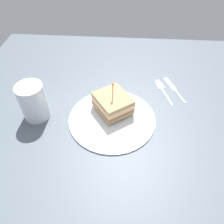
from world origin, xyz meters
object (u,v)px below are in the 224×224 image
plate (112,118)px  drink_glass (34,103)px  sandwich_half_center (111,103)px  knife (173,88)px  fork (162,89)px

plate → drink_glass: bearing=-0.1°
sandwich_half_center → knife: (-19.96, -12.34, -3.27)cm
plate → sandwich_half_center: bearing=-81.5°
drink_glass → fork: drink_glass is taller
sandwich_half_center → drink_glass: 21.72cm
sandwich_half_center → fork: size_ratio=1.00×
plate → drink_glass: drink_glass is taller
fork → drink_glass: bearing=21.4°
drink_glass → knife: size_ratio=0.83×
plate → sandwich_half_center: (0.47, -3.10, 2.95)cm
drink_glass → fork: bearing=-158.6°
sandwich_half_center → drink_glass: size_ratio=1.21×
sandwich_half_center → knife: size_ratio=1.00×
drink_glass → knife: bearing=-159.6°
sandwich_half_center → fork: bearing=-144.0°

